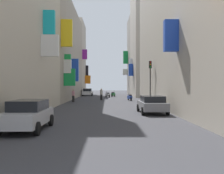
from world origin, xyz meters
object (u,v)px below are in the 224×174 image
at_px(scooter_blue, 130,97).
at_px(traffic_light_near_corner, 150,76).
at_px(parked_car_white, 88,92).
at_px(pedestrian_crossing, 73,96).
at_px(scooter_white, 108,95).
at_px(pedestrian_near_left, 101,94).
at_px(parked_car_silver, 28,114).
at_px(parked_car_grey, 152,104).
at_px(scooter_green, 113,94).

height_order(scooter_blue, traffic_light_near_corner, traffic_light_near_corner).
distance_m(parked_car_white, pedestrian_crossing, 18.81).
height_order(scooter_white, scooter_blue, same).
relative_size(scooter_white, pedestrian_near_left, 1.07).
height_order(parked_car_silver, scooter_white, parked_car_silver).
distance_m(parked_car_grey, parked_car_silver, 10.24).
height_order(parked_car_silver, scooter_blue, parked_car_silver).
distance_m(parked_car_grey, scooter_green, 27.90).
bearing_deg(parked_car_white, pedestrian_crossing, -91.26).
xyz_separation_m(parked_car_grey, scooter_blue, (-0.29, 16.21, -0.26)).
xyz_separation_m(parked_car_grey, scooter_white, (-3.35, 25.29, -0.26)).
distance_m(parked_car_grey, scooter_white, 25.52).
bearing_deg(pedestrian_crossing, parked_car_grey, -60.05).
bearing_deg(traffic_light_near_corner, parked_car_silver, -120.47).
xyz_separation_m(scooter_blue, traffic_light_near_corner, (1.32, -9.27, 2.69)).
bearing_deg(parked_car_grey, pedestrian_near_left, 103.85).
height_order(scooter_blue, pedestrian_near_left, pedestrian_near_left).
relative_size(parked_car_silver, pedestrian_near_left, 2.45).
distance_m(parked_car_silver, scooter_white, 32.73).
height_order(parked_car_white, scooter_green, parked_car_white).
xyz_separation_m(parked_car_white, pedestrian_near_left, (3.13, -15.02, 0.06)).
bearing_deg(scooter_blue, pedestrian_crossing, -160.86).
distance_m(pedestrian_crossing, traffic_light_near_corner, 11.32).
bearing_deg(traffic_light_near_corner, parked_car_grey, -98.45).
bearing_deg(pedestrian_crossing, scooter_white, 69.07).
xyz_separation_m(parked_car_grey, pedestrian_crossing, (-7.83, 13.59, 0.08)).
relative_size(scooter_blue, traffic_light_near_corner, 0.41).
distance_m(parked_car_grey, pedestrian_crossing, 15.68).
relative_size(parked_car_silver, pedestrian_crossing, 2.51).
distance_m(parked_car_silver, traffic_light_near_corner, 16.58).
bearing_deg(pedestrian_near_left, parked_car_silver, -96.97).
height_order(scooter_green, pedestrian_crossing, pedestrian_crossing).
bearing_deg(scooter_white, parked_car_white, 119.78).
bearing_deg(pedestrian_near_left, scooter_green, 79.34).
height_order(parked_car_white, traffic_light_near_corner, traffic_light_near_corner).
height_order(parked_car_grey, pedestrian_near_left, pedestrian_near_left).
relative_size(parked_car_grey, scooter_white, 2.36).
bearing_deg(parked_car_white, scooter_white, -60.22).
height_order(parked_car_grey, traffic_light_near_corner, traffic_light_near_corner).
xyz_separation_m(parked_car_grey, scooter_green, (-2.32, 27.80, -0.26)).
bearing_deg(pedestrian_near_left, parked_car_grey, -76.15).
bearing_deg(parked_car_white, parked_car_grey, -77.11).
bearing_deg(scooter_white, scooter_green, 67.65).
bearing_deg(parked_car_white, pedestrian_near_left, -78.22).
height_order(parked_car_grey, scooter_green, parked_car_grey).
xyz_separation_m(scooter_white, pedestrian_crossing, (-4.48, -11.71, 0.34)).
xyz_separation_m(parked_car_white, pedestrian_crossing, (-0.41, -18.81, 0.04)).
distance_m(scooter_white, scooter_blue, 9.59).
bearing_deg(scooter_white, pedestrian_crossing, -110.93).
bearing_deg(scooter_white, parked_car_grey, -82.45).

